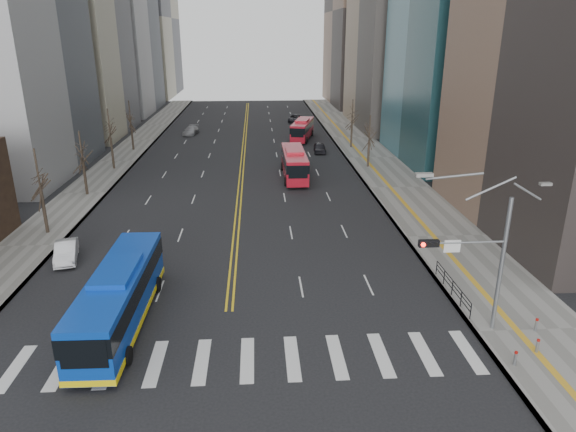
% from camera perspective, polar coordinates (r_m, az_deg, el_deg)
% --- Properties ---
extents(ground, '(220.00, 220.00, 0.00)m').
position_cam_1_polar(ground, '(27.99, -7.06, -15.64)').
color(ground, black).
extents(sidewalk_right, '(7.00, 130.00, 0.15)m').
position_cam_1_polar(sidewalk_right, '(71.42, 9.20, 6.41)').
color(sidewalk_right, slate).
rests_on(sidewalk_right, ground).
extents(sidewalk_left, '(5.00, 130.00, 0.15)m').
position_cam_1_polar(sidewalk_left, '(72.08, -18.35, 5.78)').
color(sidewalk_left, slate).
rests_on(sidewalk_left, ground).
extents(crosswalk, '(26.70, 4.00, 0.01)m').
position_cam_1_polar(crosswalk, '(27.99, -7.06, -15.63)').
color(crosswalk, silver).
rests_on(crosswalk, ground).
extents(centerline, '(0.55, 100.00, 0.01)m').
position_cam_1_polar(centerline, '(79.49, -4.91, 7.88)').
color(centerline, gold).
rests_on(centerline, ground).
extents(signal_mast, '(5.37, 0.37, 9.39)m').
position_cam_1_polar(signal_mast, '(29.72, 20.33, -3.89)').
color(signal_mast, gray).
rests_on(signal_mast, ground).
extents(pedestrian_railing, '(0.06, 6.06, 1.02)m').
position_cam_1_polar(pedestrian_railing, '(34.90, 17.81, -7.34)').
color(pedestrian_railing, black).
rests_on(pedestrian_railing, sidewalk_right).
extents(bollards, '(2.87, 3.17, 0.78)m').
position_cam_1_polar(bollards, '(31.01, 25.30, -12.56)').
color(bollards, gray).
rests_on(bollards, sidewalk_right).
extents(street_trees, '(35.20, 47.20, 7.60)m').
position_cam_1_polar(street_trees, '(59.16, -12.45, 8.24)').
color(street_trees, black).
rests_on(street_trees, ground).
extents(blue_bus, '(3.04, 12.52, 3.62)m').
position_cam_1_polar(blue_bus, '(31.40, -18.22, -8.32)').
color(blue_bus, '#0B3BAF').
rests_on(blue_bus, ground).
extents(red_bus_near, '(2.76, 10.77, 3.43)m').
position_cam_1_polar(red_bus_near, '(60.43, 0.70, 6.05)').
color(red_bus_near, '#A3111F').
rests_on(red_bus_near, ground).
extents(red_bus_far, '(4.70, 10.38, 3.24)m').
position_cam_1_polar(red_bus_far, '(83.19, 1.60, 9.73)').
color(red_bus_far, '#A3111F').
rests_on(red_bus_far, ground).
extents(car_white, '(2.48, 4.50, 1.40)m').
position_cam_1_polar(car_white, '(41.89, -23.43, -3.64)').
color(car_white, silver).
rests_on(car_white, ground).
extents(car_dark_mid, '(1.91, 4.17, 1.39)m').
position_cam_1_polar(car_dark_mid, '(74.10, 3.54, 7.59)').
color(car_dark_mid, black).
rests_on(car_dark_mid, ground).
extents(car_silver, '(2.60, 4.98, 1.38)m').
position_cam_1_polar(car_silver, '(89.03, -10.74, 9.32)').
color(car_silver, gray).
rests_on(car_silver, ground).
extents(car_dark_far, '(3.31, 5.26, 1.36)m').
position_cam_1_polar(car_dark_far, '(100.56, 0.80, 10.80)').
color(car_dark_far, black).
rests_on(car_dark_far, ground).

